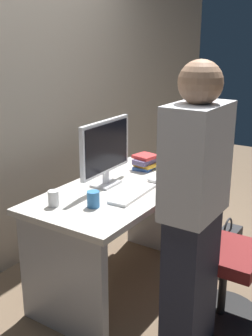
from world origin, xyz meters
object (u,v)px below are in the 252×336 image
object	(u,v)px
desk	(120,220)
handbag	(226,246)
office_chair	(216,255)
person_at_desk	(193,215)
monitor	(106,149)
book_stack	(146,162)
cup_near_keyboard	(93,199)
keyboard	(133,194)
mouse	(154,180)
cup_by_monitor	(53,198)

from	to	relation	value
desk	handbag	distance (m)	0.98
office_chair	handbag	xyz separation A→B (m)	(0.69, 0.16, -0.29)
person_at_desk	handbag	size ratio (longest dim) A/B	4.34
monitor	book_stack	size ratio (longest dim) A/B	2.55
person_at_desk	cup_near_keyboard	size ratio (longest dim) A/B	16.34
desk	office_chair	size ratio (longest dim) A/B	1.45
desk	person_at_desk	size ratio (longest dim) A/B	0.83
keyboard	mouse	distance (m)	0.29
person_at_desk	cup_by_monitor	size ratio (longest dim) A/B	16.63
person_at_desk	handbag	bearing A→B (deg)	8.41
cup_near_keyboard	cup_by_monitor	size ratio (longest dim) A/B	1.02
mouse	desk	bearing A→B (deg)	147.48
office_chair	mouse	world-z (taller)	office_chair
handbag	keyboard	bearing A→B (deg)	154.26
desk	cup_near_keyboard	bearing A→B (deg)	-171.68
desk	mouse	size ratio (longest dim) A/B	13.62
monitor	keyboard	world-z (taller)	monitor
mouse	handbag	world-z (taller)	mouse
monitor	mouse	world-z (taller)	monitor
person_at_desk	cup_near_keyboard	world-z (taller)	person_at_desk
desk	cup_near_keyboard	distance (m)	0.47
keyboard	handbag	bearing A→B (deg)	-28.87
mouse	book_stack	bearing A→B (deg)	40.92
monitor	cup_by_monitor	bearing A→B (deg)	174.52
handbag	cup_by_monitor	bearing A→B (deg)	150.43
mouse	cup_near_keyboard	distance (m)	0.59
cup_near_keyboard	cup_by_monitor	xyz separation A→B (m)	(-0.12, 0.21, -0.00)
person_at_desk	monitor	world-z (taller)	person_at_desk
office_chair	keyboard	xyz separation A→B (m)	(-0.11, 0.55, 0.33)
person_at_desk	cup_by_monitor	bearing A→B (deg)	100.16
cup_near_keyboard	book_stack	size ratio (longest dim) A/B	0.47
desk	mouse	xyz separation A→B (m)	(0.22, -0.14, 0.26)
office_chair	cup_by_monitor	distance (m)	1.07
person_at_desk	cup_by_monitor	distance (m)	0.86
handbag	desk	bearing A→B (deg)	143.83
monitor	handbag	distance (m)	1.31
cup_near_keyboard	handbag	world-z (taller)	cup_near_keyboard
mouse	cup_near_keyboard	size ratio (longest dim) A/B	1.00
mouse	cup_near_keyboard	xyz separation A→B (m)	(-0.59, 0.09, 0.03)
keyboard	cup_by_monitor	bearing A→B (deg)	140.72
person_at_desk	keyboard	xyz separation A→B (m)	(0.27, 0.54, -0.08)
mouse	cup_by_monitor	xyz separation A→B (m)	(-0.71, 0.30, 0.03)
person_at_desk	mouse	world-z (taller)	person_at_desk
desk	cup_near_keyboard	world-z (taller)	cup_near_keyboard
desk	monitor	world-z (taller)	monitor
desk	mouse	bearing A→B (deg)	-32.52
office_chair	handbag	world-z (taller)	office_chair
desk	book_stack	xyz separation A→B (m)	(0.46, 0.07, 0.30)
cup_by_monitor	desk	bearing A→B (deg)	-17.83
monitor	mouse	bearing A→B (deg)	-47.97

